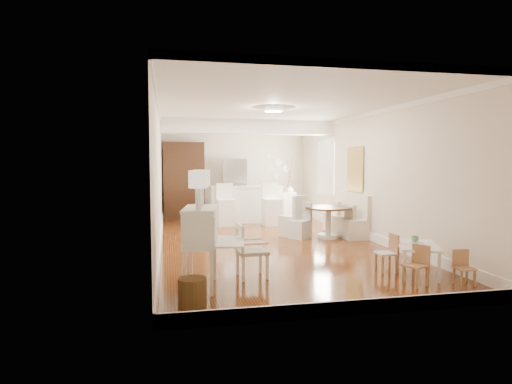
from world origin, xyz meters
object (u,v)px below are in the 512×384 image
object	(u,v)px
bar_stool_left	(226,205)
fridge	(246,188)
kids_chair_a	(416,265)
kids_table	(417,260)
slip_chair_far	(292,216)
bar_stool_right	(272,204)
secretary_bureau	(200,248)
pantry_cabinet	(184,181)
breakfast_counter	(246,204)
wicker_basket	(192,292)
dining_table	(328,223)
sideboard	(290,206)
gustavian_armchair	(252,251)
kids_chair_b	(386,253)
kids_chair_c	(464,268)
slip_chair_near	(300,220)

from	to	relation	value
bar_stool_left	fridge	bearing A→B (deg)	60.30
kids_chair_a	bar_stool_left	size ratio (longest dim) A/B	0.50
kids_chair_a	kids_table	bearing A→B (deg)	123.04
slip_chair_far	bar_stool_right	distance (m)	1.78
fridge	secretary_bureau	bearing A→B (deg)	-105.21
kids_table	pantry_cabinet	bearing A→B (deg)	113.92
kids_chair_a	breakfast_counter	size ratio (longest dim) A/B	0.28
wicker_basket	dining_table	bearing A→B (deg)	50.73
kids_chair_a	sideboard	xyz separation A→B (m)	(0.19, 6.89, 0.12)
secretary_bureau	slip_chair_far	world-z (taller)	secretary_bureau
gustavian_armchair	fridge	distance (m)	6.96
bar_stool_right	sideboard	size ratio (longest dim) A/B	1.34
kids_chair_b	slip_chair_far	bearing A→B (deg)	-169.63
gustavian_armchair	bar_stool_left	distance (m)	5.23
kids_table	bar_stool_left	xyz separation A→B (m)	(-2.17, 5.58, 0.34)
fridge	kids_chair_c	bearing A→B (deg)	-78.23
wicker_basket	pantry_cabinet	distance (m)	8.05
dining_table	fridge	distance (m)	4.17
gustavian_armchair	wicker_basket	size ratio (longest dim) A/B	2.36
secretary_bureau	sideboard	xyz separation A→B (m)	(3.12, 6.38, -0.14)
dining_table	bar_stool_right	xyz separation A→B (m)	(-0.77, 2.18, 0.22)
wicker_basket	fridge	size ratio (longest dim) A/B	0.19
fridge	sideboard	distance (m)	1.50
slip_chair_near	breakfast_counter	bearing A→B (deg)	156.63
wicker_basket	breakfast_counter	size ratio (longest dim) A/B	0.17
kids_chair_b	kids_chair_a	bearing A→B (deg)	4.16
slip_chair_far	sideboard	world-z (taller)	slip_chair_far
gustavian_armchair	kids_chair_b	distance (m)	2.11
gustavian_armchair	dining_table	xyz separation A→B (m)	(2.31, 2.87, -0.05)
secretary_bureau	bar_stool_right	xyz separation A→B (m)	(2.33, 5.41, 0.02)
kids_table	slip_chair_near	distance (m)	3.44
bar_stool_left	sideboard	bearing A→B (deg)	20.05
breakfast_counter	bar_stool_right	distance (m)	0.94
gustavian_armchair	bar_stool_left	world-z (taller)	bar_stool_left
wicker_basket	bar_stool_left	size ratio (longest dim) A/B	0.30
gustavian_armchair	wicker_basket	distance (m)	1.48
kids_chair_a	bar_stool_left	xyz separation A→B (m)	(-1.83, 6.08, 0.28)
breakfast_counter	bar_stool_right	size ratio (longest dim) A/B	1.80
kids_chair_b	bar_stool_left	bearing A→B (deg)	-159.59
dining_table	kids_chair_a	bearing A→B (deg)	-92.71
wicker_basket	bar_stool_left	bearing A→B (deg)	78.81
wicker_basket	kids_chair_b	xyz separation A→B (m)	(3.05, 1.00, 0.13)
secretary_bureau	slip_chair_near	world-z (taller)	secretary_bureau
kids_chair_c	pantry_cabinet	size ratio (longest dim) A/B	0.21
kids_chair_a	wicker_basket	bearing A→B (deg)	-107.86
secretary_bureau	dining_table	xyz separation A→B (m)	(3.10, 3.23, -0.20)
gustavian_armchair	kids_chair_c	size ratio (longest dim) A/B	1.62
secretary_bureau	sideboard	world-z (taller)	secretary_bureau
kids_chair_a	kids_chair_c	world-z (taller)	kids_chair_a
breakfast_counter	sideboard	world-z (taller)	breakfast_counter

